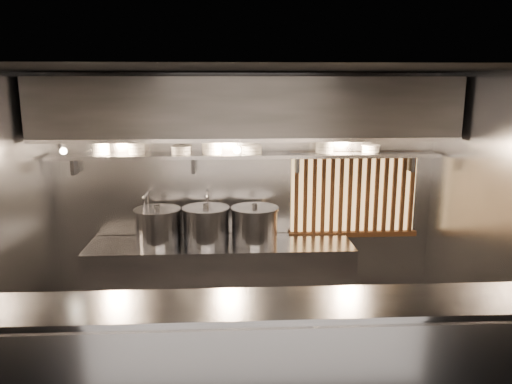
{
  "coord_description": "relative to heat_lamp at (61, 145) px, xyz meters",
  "views": [
    {
      "loc": [
        -0.19,
        -4.3,
        2.69
      ],
      "look_at": [
        0.08,
        0.55,
        1.62
      ],
      "focal_mm": 35.0,
      "sensor_mm": 36.0,
      "label": 1
    }
  ],
  "objects": [
    {
      "name": "bowl_shelf",
      "position": [
        1.9,
        0.47,
        -0.19
      ],
      "size": [
        4.4,
        0.34,
        0.04
      ],
      "primitive_type": "cube",
      "color": "#949499",
      "rests_on": "wall_back"
    },
    {
      "name": "faucet_right",
      "position": [
        1.45,
        0.52,
        -0.76
      ],
      "size": [
        0.04,
        0.3,
        0.5
      ],
      "color": "silver",
      "rests_on": "wall_back"
    },
    {
      "name": "serving_counter",
      "position": [
        1.9,
        -1.81,
        -1.5
      ],
      "size": [
        4.5,
        0.56,
        1.13
      ],
      "color": "#949499",
      "rests_on": "floor"
    },
    {
      "name": "bowl_stack_2",
      "position": [
        1.17,
        0.47,
        -0.12
      ],
      "size": [
        0.23,
        0.23,
        0.09
      ],
      "color": "silver",
      "rests_on": "bowl_shelf"
    },
    {
      "name": "faucet_left",
      "position": [
        0.75,
        0.52,
        -0.76
      ],
      "size": [
        0.04,
        0.3,
        0.5
      ],
      "color": "silver",
      "rests_on": "wall_back"
    },
    {
      "name": "bowl_stack_0",
      "position": [
        0.28,
        0.47,
        -0.08
      ],
      "size": [
        0.21,
        0.21,
        0.17
      ],
      "color": "silver",
      "rests_on": "bowl_shelf"
    },
    {
      "name": "wall_right",
      "position": [
        4.15,
        -0.85,
        -0.67
      ],
      "size": [
        0.0,
        3.0,
        3.0
      ],
      "primitive_type": "plane",
      "rotation": [
        1.57,
        0.0,
        -1.57
      ],
      "color": "gray",
      "rests_on": "floor"
    },
    {
      "name": "wall_back",
      "position": [
        1.9,
        0.65,
        -0.67
      ],
      "size": [
        4.5,
        0.0,
        4.5
      ],
      "primitive_type": "plane",
      "rotation": [
        1.57,
        0.0,
        0.0
      ],
      "color": "gray",
      "rests_on": "floor"
    },
    {
      "name": "bowl_stack_5",
      "position": [
        2.8,
        0.47,
        -0.08
      ],
      "size": [
        0.22,
        0.22,
        0.17
      ],
      "color": "silver",
      "rests_on": "bowl_shelf"
    },
    {
      "name": "bowl_stack_6",
      "position": [
        3.34,
        0.47,
        -0.12
      ],
      "size": [
        0.21,
        0.21,
        0.09
      ],
      "color": "silver",
      "rests_on": "bowl_shelf"
    },
    {
      "name": "stock_pot_right",
      "position": [
        1.99,
        0.31,
        -0.96
      ],
      "size": [
        0.66,
        0.66,
        0.45
      ],
      "rotation": [
        0.0,
        0.0,
        -0.24
      ],
      "color": "#949499",
      "rests_on": "cooking_bench"
    },
    {
      "name": "floor",
      "position": [
        1.9,
        -0.85,
        -2.07
      ],
      "size": [
        4.5,
        4.5,
        0.0
      ],
      "primitive_type": "plane",
      "color": "black",
      "rests_on": "ground"
    },
    {
      "name": "pendant_bulb",
      "position": [
        1.8,
        0.35,
        -0.11
      ],
      "size": [
        0.09,
        0.09,
        0.19
      ],
      "color": "#2D2D30",
      "rests_on": "exhaust_hood"
    },
    {
      "name": "cooking_bench",
      "position": [
        1.6,
        0.28,
        -1.62
      ],
      "size": [
        3.0,
        0.7,
        0.9
      ],
      "primitive_type": "cube",
      "color": "#949499",
      "rests_on": "floor"
    },
    {
      "name": "bowl_stack_4",
      "position": [
        1.97,
        0.47,
        -0.12
      ],
      "size": [
        0.24,
        0.24,
        0.09
      ],
      "color": "silver",
      "rests_on": "bowl_shelf"
    },
    {
      "name": "wood_screen",
      "position": [
        3.2,
        0.6,
        -0.69
      ],
      "size": [
        1.56,
        0.09,
        1.04
      ],
      "color": "#FFC472",
      "rests_on": "wall_back"
    },
    {
      "name": "bowl_stack_1",
      "position": [
        0.67,
        0.47,
        -0.1
      ],
      "size": [
        0.2,
        0.2,
        0.13
      ],
      "color": "silver",
      "rests_on": "bowl_shelf"
    },
    {
      "name": "exhaust_hood",
      "position": [
        1.9,
        0.25,
        0.36
      ],
      "size": [
        4.4,
        0.81,
        0.65
      ],
      "color": "#2D2D30",
      "rests_on": "ceiling"
    },
    {
      "name": "stock_pot_mid",
      "position": [
        1.44,
        0.32,
        -0.96
      ],
      "size": [
        0.63,
        0.63,
        0.45
      ],
      "rotation": [
        0.0,
        0.0,
        -0.19
      ],
      "color": "#949499",
      "rests_on": "cooking_bench"
    },
    {
      "name": "ceiling",
      "position": [
        1.9,
        -0.85,
        0.73
      ],
      "size": [
        4.5,
        4.5,
        0.0
      ],
      "primitive_type": "plane",
      "rotation": [
        3.14,
        0.0,
        0.0
      ],
      "color": "black",
      "rests_on": "wall_back"
    },
    {
      "name": "heat_lamp",
      "position": [
        0.0,
        0.0,
        0.0
      ],
      "size": [
        0.25,
        0.35,
        0.2
      ],
      "color": "#949499",
      "rests_on": "exhaust_hood"
    },
    {
      "name": "bowl_stack_3",
      "position": [
        1.52,
        0.47,
        -0.08
      ],
      "size": [
        0.24,
        0.24,
        0.17
      ],
      "color": "silver",
      "rests_on": "bowl_shelf"
    },
    {
      "name": "stock_pot_left",
      "position": [
        0.89,
        0.32,
        -0.96
      ],
      "size": [
        0.62,
        0.62,
        0.45
      ],
      "rotation": [
        0.0,
        0.0,
        -0.19
      ],
      "color": "#949499",
      "rests_on": "cooking_bench"
    }
  ]
}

